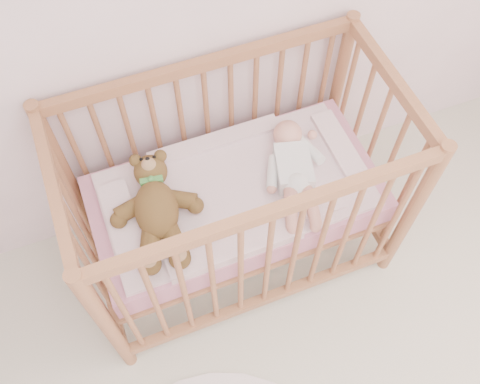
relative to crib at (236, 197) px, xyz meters
name	(u,v)px	position (x,y,z in m)	size (l,w,h in m)	color
crib	(236,197)	(0.00, 0.00, 0.00)	(1.36, 0.76, 1.00)	#A36C45
mattress	(236,199)	(0.00, 0.00, -0.01)	(1.22, 0.62, 0.13)	pink
blanket	(236,190)	(0.00, 0.00, 0.06)	(1.10, 0.58, 0.06)	pink
baby	(294,166)	(0.25, -0.02, 0.14)	(0.27, 0.56, 0.13)	white
teddy_bear	(157,209)	(-0.34, -0.02, 0.15)	(0.39, 0.55, 0.15)	brown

